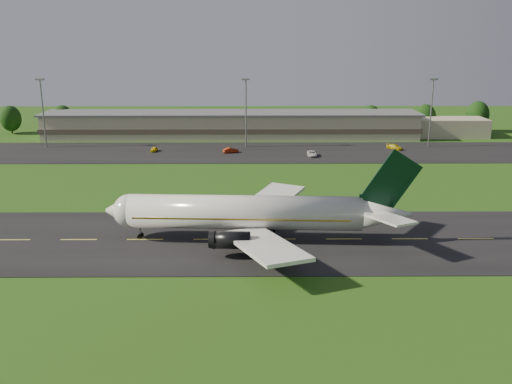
{
  "coord_description": "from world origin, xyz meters",
  "views": [
    {
      "loc": [
        6.75,
        -88.9,
        33.05
      ],
      "look_at": [
        7.46,
        8.0,
        6.0
      ],
      "focal_mm": 40.0,
      "sensor_mm": 36.0,
      "label": 1
    }
  ],
  "objects_px": {
    "light_mast_centre": "(246,105)",
    "service_vehicle_c": "(312,154)",
    "light_mast_west": "(42,105)",
    "service_vehicle_d": "(395,147)",
    "light_mast_east": "(432,104)",
    "service_vehicle_b": "(231,150)",
    "terminal": "(251,125)",
    "airliner": "(250,213)",
    "service_vehicle_a": "(154,149)"
  },
  "relations": [
    {
      "from": "service_vehicle_a",
      "to": "service_vehicle_b",
      "type": "relative_size",
      "value": 0.84
    },
    {
      "from": "airliner",
      "to": "service_vehicle_b",
      "type": "relative_size",
      "value": 11.64
    },
    {
      "from": "light_mast_east",
      "to": "service_vehicle_b",
      "type": "height_order",
      "value": "light_mast_east"
    },
    {
      "from": "light_mast_east",
      "to": "service_vehicle_c",
      "type": "relative_size",
      "value": 3.89
    },
    {
      "from": "light_mast_west",
      "to": "service_vehicle_d",
      "type": "height_order",
      "value": "light_mast_west"
    },
    {
      "from": "terminal",
      "to": "light_mast_centre",
      "type": "xyz_separation_m",
      "value": [
        -1.4,
        -16.18,
        8.75
      ]
    },
    {
      "from": "service_vehicle_d",
      "to": "service_vehicle_c",
      "type": "bearing_deg",
      "value": 161.51
    },
    {
      "from": "airliner",
      "to": "service_vehicle_b",
      "type": "bearing_deg",
      "value": 97.48
    },
    {
      "from": "service_vehicle_c",
      "to": "airliner",
      "type": "bearing_deg",
      "value": -103.0
    },
    {
      "from": "light_mast_west",
      "to": "light_mast_centre",
      "type": "xyz_separation_m",
      "value": [
        60.0,
        0.0,
        0.0
      ]
    },
    {
      "from": "service_vehicle_c",
      "to": "service_vehicle_d",
      "type": "bearing_deg",
      "value": 21.54
    },
    {
      "from": "airliner",
      "to": "terminal",
      "type": "bearing_deg",
      "value": 92.89
    },
    {
      "from": "airliner",
      "to": "service_vehicle_a",
      "type": "height_order",
      "value": "airliner"
    },
    {
      "from": "light_mast_west",
      "to": "light_mast_east",
      "type": "distance_m",
      "value": 115.0
    },
    {
      "from": "service_vehicle_b",
      "to": "service_vehicle_d",
      "type": "relative_size",
      "value": 0.87
    },
    {
      "from": "terminal",
      "to": "service_vehicle_c",
      "type": "xyz_separation_m",
      "value": [
        17.01,
        -30.04,
        -3.16
      ]
    },
    {
      "from": "airliner",
      "to": "light_mast_west",
      "type": "height_order",
      "value": "light_mast_west"
    },
    {
      "from": "service_vehicle_d",
      "to": "service_vehicle_b",
      "type": "bearing_deg",
      "value": 146.69
    },
    {
      "from": "light_mast_east",
      "to": "service_vehicle_c",
      "type": "xyz_separation_m",
      "value": [
        -36.59,
        -13.85,
        -11.91
      ]
    },
    {
      "from": "service_vehicle_a",
      "to": "service_vehicle_d",
      "type": "relative_size",
      "value": 0.73
    },
    {
      "from": "service_vehicle_c",
      "to": "light_mast_west",
      "type": "bearing_deg",
      "value": 171.38
    },
    {
      "from": "service_vehicle_c",
      "to": "service_vehicle_a",
      "type": "bearing_deg",
      "value": 172.67
    },
    {
      "from": "light_mast_east",
      "to": "service_vehicle_a",
      "type": "bearing_deg",
      "value": -175.13
    },
    {
      "from": "service_vehicle_a",
      "to": "service_vehicle_d",
      "type": "xyz_separation_m",
      "value": [
        70.27,
        2.38,
        0.1
      ]
    },
    {
      "from": "light_mast_east",
      "to": "service_vehicle_d",
      "type": "relative_size",
      "value": 4.04
    },
    {
      "from": "light_mast_west",
      "to": "light_mast_east",
      "type": "relative_size",
      "value": 1.0
    },
    {
      "from": "light_mast_west",
      "to": "service_vehicle_d",
      "type": "xyz_separation_m",
      "value": [
        103.72,
        -4.57,
        -11.91
      ]
    },
    {
      "from": "airliner",
      "to": "service_vehicle_c",
      "type": "xyz_separation_m",
      "value": [
        16.99,
        66.19,
        -3.83
      ]
    },
    {
      "from": "service_vehicle_b",
      "to": "service_vehicle_a",
      "type": "bearing_deg",
      "value": 64.78
    },
    {
      "from": "light_mast_centre",
      "to": "service_vehicle_c",
      "type": "height_order",
      "value": "light_mast_centre"
    },
    {
      "from": "airliner",
      "to": "terminal",
      "type": "relative_size",
      "value": 0.35
    },
    {
      "from": "terminal",
      "to": "service_vehicle_c",
      "type": "distance_m",
      "value": 34.66
    },
    {
      "from": "light_mast_centre",
      "to": "service_vehicle_b",
      "type": "xyz_separation_m",
      "value": [
        -4.29,
        -9.04,
        -11.91
      ]
    },
    {
      "from": "light_mast_west",
      "to": "service_vehicle_c",
      "type": "relative_size",
      "value": 3.89
    },
    {
      "from": "service_vehicle_b",
      "to": "service_vehicle_d",
      "type": "distance_m",
      "value": 48.21
    },
    {
      "from": "terminal",
      "to": "service_vehicle_c",
      "type": "relative_size",
      "value": 27.73
    },
    {
      "from": "light_mast_west",
      "to": "service_vehicle_b",
      "type": "relative_size",
      "value": 4.62
    },
    {
      "from": "service_vehicle_a",
      "to": "service_vehicle_c",
      "type": "xyz_separation_m",
      "value": [
        44.96,
        -6.9,
        0.1
      ]
    },
    {
      "from": "service_vehicle_c",
      "to": "service_vehicle_d",
      "type": "distance_m",
      "value": 26.96
    },
    {
      "from": "light_mast_centre",
      "to": "service_vehicle_b",
      "type": "height_order",
      "value": "light_mast_centre"
    },
    {
      "from": "terminal",
      "to": "service_vehicle_d",
      "type": "height_order",
      "value": "terminal"
    },
    {
      "from": "terminal",
      "to": "light_mast_east",
      "type": "bearing_deg",
      "value": -16.8
    },
    {
      "from": "airliner",
      "to": "service_vehicle_b",
      "type": "distance_m",
      "value": 71.33
    },
    {
      "from": "light_mast_west",
      "to": "service_vehicle_d",
      "type": "bearing_deg",
      "value": -2.52
    },
    {
      "from": "light_mast_centre",
      "to": "service_vehicle_c",
      "type": "distance_m",
      "value": 25.94
    },
    {
      "from": "service_vehicle_b",
      "to": "service_vehicle_d",
      "type": "xyz_separation_m",
      "value": [
        48.0,
        4.47,
        0.01
      ]
    },
    {
      "from": "light_mast_east",
      "to": "service_vehicle_d",
      "type": "xyz_separation_m",
      "value": [
        -11.28,
        -4.57,
        -11.91
      ]
    },
    {
      "from": "airliner",
      "to": "service_vehicle_c",
      "type": "relative_size",
      "value": 9.81
    },
    {
      "from": "service_vehicle_a",
      "to": "light_mast_east",
      "type": "bearing_deg",
      "value": 11.37
    },
    {
      "from": "light_mast_centre",
      "to": "service_vehicle_a",
      "type": "bearing_deg",
      "value": -165.33
    }
  ]
}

